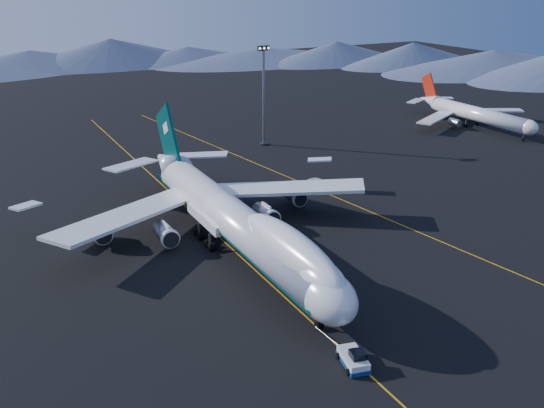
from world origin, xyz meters
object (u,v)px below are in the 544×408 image
pushback_tug (353,360)px  second_jet (474,113)px  boeing_747 (234,219)px  service_van (319,183)px  floodlight_mast (264,96)px

pushback_tug → second_jet: size_ratio=0.11×
pushback_tug → second_jet: (100.76, 81.97, 3.40)m
boeing_747 → service_van: boeing_747 is taller
second_jet → floodlight_mast: (-65.18, 11.11, 9.16)m
service_van → floodlight_mast: (5.00, 36.32, 12.46)m
service_van → floodlight_mast: bearing=71.2°
pushback_tug → floodlight_mast: 100.44m
floodlight_mast → boeing_747: bearing=-121.1°
boeing_747 → second_jet: boeing_747 is taller
boeing_747 → floodlight_mast: floodlight_mast is taller
boeing_747 → floodlight_mast: 68.17m
boeing_747 → second_jet: size_ratio=1.53×
boeing_747 → service_van: 37.37m
boeing_747 → second_jet: 110.63m
second_jet → service_van: size_ratio=8.35×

